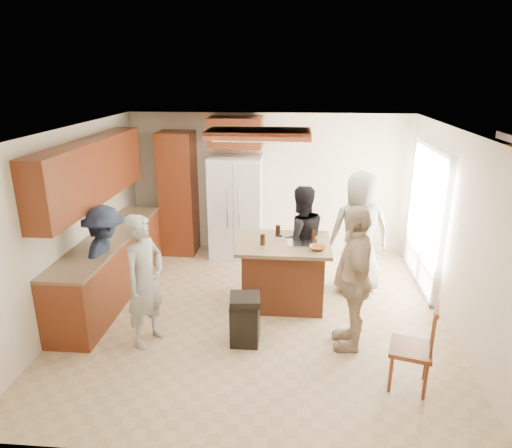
# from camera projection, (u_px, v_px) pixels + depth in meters

# --- Properties ---
(person_front_left) EXTENTS (0.63, 0.72, 1.64)m
(person_front_left) POSITION_uv_depth(u_px,v_px,m) (145.00, 281.00, 5.41)
(person_front_left) COLOR #989991
(person_front_left) RESTS_ON ground
(person_behind_left) EXTENTS (0.92, 0.73, 1.65)m
(person_behind_left) POSITION_uv_depth(u_px,v_px,m) (300.00, 240.00, 6.69)
(person_behind_left) COLOR black
(person_behind_left) RESTS_ON ground
(person_behind_right) EXTENTS (0.96, 0.69, 1.85)m
(person_behind_right) POSITION_uv_depth(u_px,v_px,m) (359.00, 233.00, 6.71)
(person_behind_right) COLOR gray
(person_behind_right) RESTS_ON ground
(person_side_right) EXTENTS (0.56, 1.05, 1.77)m
(person_side_right) POSITION_uv_depth(u_px,v_px,m) (354.00, 278.00, 5.32)
(person_side_right) COLOR tan
(person_side_right) RESTS_ON ground
(person_counter) EXTENTS (0.51, 1.01, 1.54)m
(person_counter) POSITION_uv_depth(u_px,v_px,m) (107.00, 261.00, 6.09)
(person_counter) COLOR #1A2234
(person_counter) RESTS_ON ground
(left_cabinetry) EXTENTS (0.64, 3.00, 2.30)m
(left_cabinetry) POSITION_uv_depth(u_px,v_px,m) (104.00, 234.00, 6.55)
(left_cabinetry) COLOR maroon
(left_cabinetry) RESTS_ON ground
(back_wall_units) EXTENTS (1.80, 0.60, 2.45)m
(back_wall_units) POSITION_uv_depth(u_px,v_px,m) (192.00, 179.00, 8.04)
(back_wall_units) COLOR maroon
(back_wall_units) RESTS_ON ground
(refrigerator) EXTENTS (0.90, 0.76, 1.80)m
(refrigerator) POSITION_uv_depth(u_px,v_px,m) (236.00, 207.00, 8.05)
(refrigerator) COLOR white
(refrigerator) RESTS_ON ground
(kitchen_island) EXTENTS (1.28, 1.03, 0.93)m
(kitchen_island) POSITION_uv_depth(u_px,v_px,m) (283.00, 272.00, 6.47)
(kitchen_island) COLOR brown
(kitchen_island) RESTS_ON ground
(island_items) EXTENTS (0.88, 0.67, 0.15)m
(island_items) POSITION_uv_depth(u_px,v_px,m) (302.00, 242.00, 6.23)
(island_items) COLOR silver
(island_items) RESTS_ON kitchen_island
(trash_bin) EXTENTS (0.40, 0.40, 0.63)m
(trash_bin) POSITION_uv_depth(u_px,v_px,m) (245.00, 319.00, 5.54)
(trash_bin) COLOR black
(trash_bin) RESTS_ON ground
(spindle_chair) EXTENTS (0.52, 0.52, 0.99)m
(spindle_chair) POSITION_uv_depth(u_px,v_px,m) (413.00, 349.00, 4.71)
(spindle_chair) COLOR maroon
(spindle_chair) RESTS_ON ground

